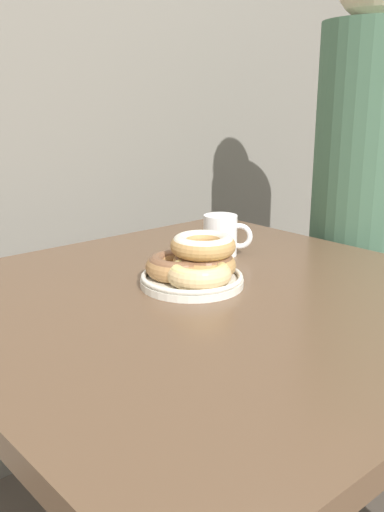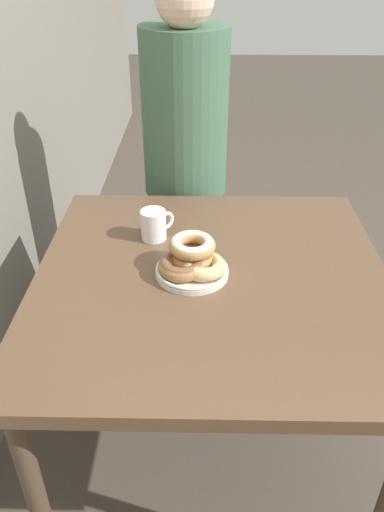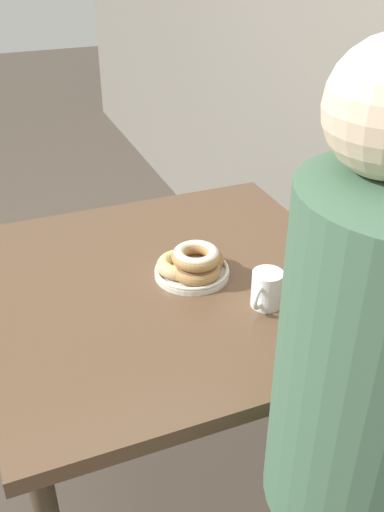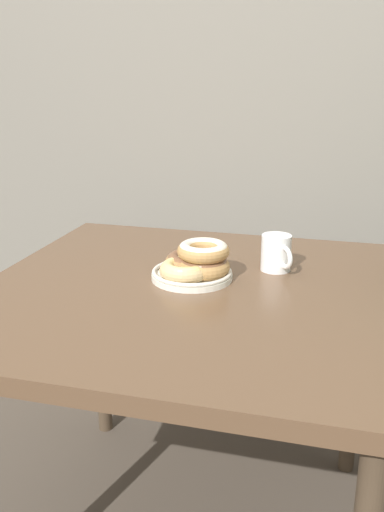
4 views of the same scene
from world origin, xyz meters
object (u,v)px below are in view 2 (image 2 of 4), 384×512
object	(u,v)px
dining_table	(211,298)
donut_plate	(192,260)
person_figure	(185,167)
coffee_mug	(154,224)

from	to	relation	value
dining_table	donut_plate	bearing A→B (deg)	81.37
donut_plate	person_figure	xyz separation A→B (m)	(0.69, 0.04, -0.02)
donut_plate	person_figure	size ratio (longest dim) A/B	0.14
dining_table	coffee_mug	size ratio (longest dim) A/B	9.67
dining_table	donut_plate	size ratio (longest dim) A/B	4.62
coffee_mug	person_figure	xyz separation A→B (m)	(0.51, -0.08, -0.03)
person_figure	dining_table	bearing A→B (deg)	-172.21
donut_plate	person_figure	world-z (taller)	person_figure
donut_plate	dining_table	bearing A→B (deg)	-98.63
dining_table	person_figure	bearing A→B (deg)	7.79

